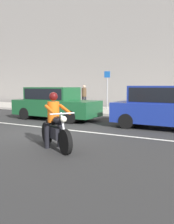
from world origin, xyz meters
TOP-DOWN VIEW (x-y plane):
  - ground_plane at (0.00, 0.00)m, footprint 80.00×80.00m
  - sidewalk_slab at (0.00, 8.00)m, footprint 40.00×4.40m
  - building_facade at (0.00, 11.40)m, footprint 40.00×1.40m
  - lane_marking_stripe at (-0.58, 0.90)m, footprint 18.00×0.14m
  - motorcycle_with_rider_orange_stripe at (1.87, -1.73)m, footprint 1.85×1.21m
  - parked_sedan_forest_green at (-1.82, 3.14)m, footprint 4.69×1.82m
  - parked_hatchback_cobalt_blue at (3.74, 3.12)m, footprint 3.95×1.76m
  - street_sign_post at (-1.22, 8.48)m, footprint 0.44×0.08m
  - pedestrian_bystander at (-2.77, 7.89)m, footprint 0.34×0.34m

SIDE VIEW (x-z plane):
  - ground_plane at x=0.00m, z-range 0.00..0.00m
  - lane_marking_stripe at x=-0.58m, z-range 0.00..0.01m
  - sidewalk_slab at x=0.00m, z-range 0.00..0.14m
  - motorcycle_with_rider_orange_stripe at x=1.87m, z-range -0.15..1.47m
  - parked_sedan_forest_green at x=-1.82m, z-range 0.02..1.74m
  - parked_hatchback_cobalt_blue at x=3.74m, z-range 0.04..1.84m
  - pedestrian_bystander at x=-2.77m, z-range 0.28..1.99m
  - street_sign_post at x=-1.22m, z-range 0.42..3.11m
  - building_facade at x=0.00m, z-range 0.00..13.73m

